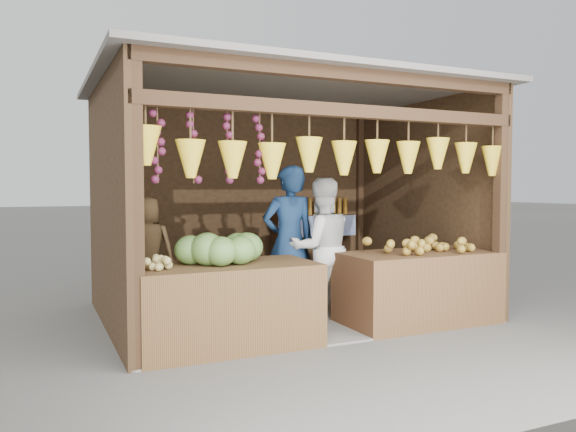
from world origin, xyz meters
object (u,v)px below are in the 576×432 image
(man_standing, at_px, (289,242))
(vendor_seated, at_px, (148,248))
(counter_right, at_px, (418,287))
(woman_standing, at_px, (321,248))
(counter_left, at_px, (226,305))

(man_standing, distance_m, vendor_seated, 1.55)
(counter_right, bearing_deg, woman_standing, 144.00)
(counter_left, height_order, woman_standing, woman_standing)
(counter_right, height_order, man_standing, man_standing)
(man_standing, xyz_separation_m, woman_standing, (0.32, -0.17, -0.07))
(woman_standing, bearing_deg, man_standing, -22.67)
(counter_left, distance_m, man_standing, 1.39)
(counter_left, bearing_deg, counter_right, 0.23)
(man_standing, xyz_separation_m, vendor_seated, (-1.51, 0.35, -0.03))
(man_standing, relative_size, vendor_seated, 1.56)
(counter_left, height_order, vendor_seated, vendor_seated)
(counter_right, relative_size, woman_standing, 1.07)
(woman_standing, height_order, vendor_seated, woman_standing)
(counter_right, relative_size, man_standing, 0.99)
(man_standing, height_order, woman_standing, man_standing)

